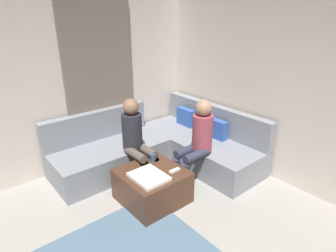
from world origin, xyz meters
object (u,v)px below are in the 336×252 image
at_px(sectional_couch, 162,147).
at_px(person_on_couch_side, 136,138).
at_px(coffee_mug, 153,157).
at_px(person_on_couch_back, 197,139).
at_px(ottoman, 152,186).
at_px(game_remote, 175,170).

bearing_deg(sectional_couch, person_on_couch_side, -75.38).
height_order(coffee_mug, person_on_couch_back, person_on_couch_back).
height_order(sectional_couch, person_on_couch_back, person_on_couch_back).
xyz_separation_m(ottoman, person_on_couch_back, (0.04, 0.75, 0.45)).
distance_m(sectional_couch, person_on_couch_side, 0.70).
relative_size(sectional_couch, person_on_couch_side, 2.12).
bearing_deg(ottoman, sectional_couch, 133.96).
bearing_deg(game_remote, ottoman, -129.29).
xyz_separation_m(person_on_couch_back, person_on_couch_side, (-0.56, -0.62, 0.00)).
distance_m(sectional_couch, ottoman, 0.96).
relative_size(ottoman, coffee_mug, 8.00).
bearing_deg(sectional_couch, coffee_mug, -48.86).
relative_size(sectional_couch, ottoman, 3.36).
bearing_deg(game_remote, sectional_couch, 150.88).
bearing_deg(person_on_couch_back, coffee_mug, 65.02).
distance_m(game_remote, person_on_couch_side, 0.74).
distance_m(person_on_couch_back, person_on_couch_side, 0.84).
bearing_deg(ottoman, game_remote, 50.71).
bearing_deg(coffee_mug, person_on_couch_side, -169.71).
distance_m(ottoman, person_on_couch_side, 0.70).
xyz_separation_m(coffee_mug, person_on_couch_back, (0.26, 0.57, 0.19)).
bearing_deg(game_remote, person_on_couch_side, -172.32).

